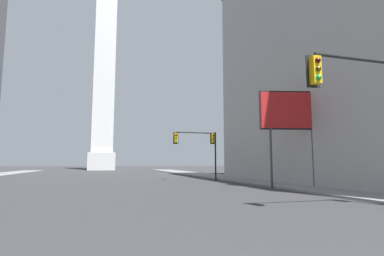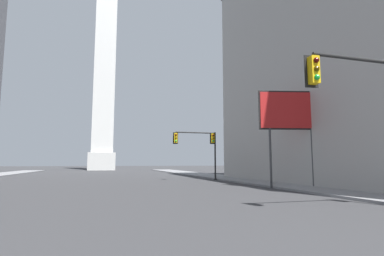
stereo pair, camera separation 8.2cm
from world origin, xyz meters
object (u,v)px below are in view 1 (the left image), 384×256
at_px(billboard_sign, 291,113).
at_px(traffic_light_near_right, 384,94).
at_px(obelisk, 106,45).
at_px(traffic_light_mid_right, 201,143).

bearing_deg(billboard_sign, traffic_light_near_right, -105.65).
xyz_separation_m(obelisk, traffic_light_near_right, (11.79, -76.53, -30.67)).
xyz_separation_m(obelisk, billboard_sign, (14.87, -65.56, -29.57)).
height_order(traffic_light_near_right, billboard_sign, billboard_sign).
distance_m(traffic_light_mid_right, billboard_sign, 12.83).
bearing_deg(obelisk, traffic_light_mid_right, -78.03).
relative_size(traffic_light_near_right, billboard_sign, 0.82).
distance_m(obelisk, traffic_light_mid_right, 62.89).
xyz_separation_m(traffic_light_near_right, traffic_light_mid_right, (-0.48, 23.18, -0.65)).
distance_m(traffic_light_near_right, traffic_light_mid_right, 23.19).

